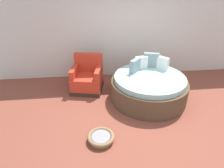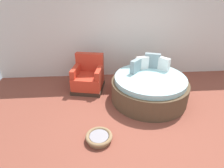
% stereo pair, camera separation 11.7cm
% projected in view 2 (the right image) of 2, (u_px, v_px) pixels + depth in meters
% --- Properties ---
extents(ground_plane, '(8.00, 8.00, 0.02)m').
position_uv_depth(ground_plane, '(147.00, 120.00, 4.12)').
color(ground_plane, brown).
extents(back_wall, '(8.00, 0.12, 3.08)m').
position_uv_depth(back_wall, '(132.00, 25.00, 5.42)').
color(back_wall, silver).
rests_on(back_wall, ground_plane).
extents(round_daybed, '(1.87, 1.87, 1.02)m').
position_uv_depth(round_daybed, '(149.00, 88.00, 4.68)').
color(round_daybed, brown).
rests_on(round_daybed, ground_plane).
extents(red_armchair, '(0.94, 0.94, 0.94)m').
position_uv_depth(red_armchair, '(88.00, 78.00, 5.14)').
color(red_armchair, '#38281E').
rests_on(red_armchair, ground_plane).
extents(pet_basket, '(0.51, 0.51, 0.13)m').
position_uv_depth(pet_basket, '(99.00, 137.00, 3.55)').
color(pet_basket, '#8E704C').
rests_on(pet_basket, ground_plane).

